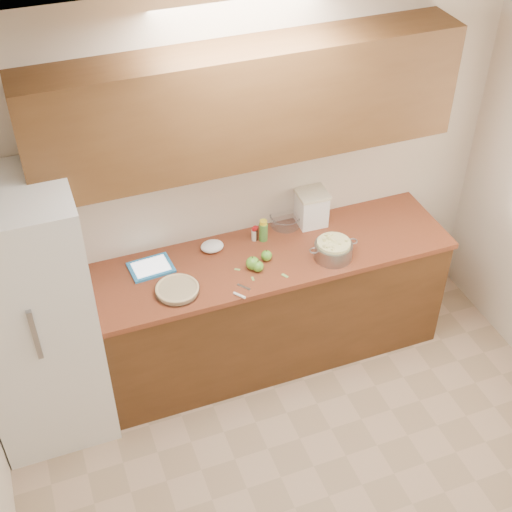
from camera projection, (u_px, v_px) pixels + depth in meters
name	position (u px, v px, depth m)	size (l,w,h in m)	color
room_shell	(367.00, 382.00, 3.35)	(3.60, 3.60, 3.60)	tan
counter_run	(257.00, 309.00, 4.95)	(2.64, 0.68, 0.92)	#532F17
upper_cabinets	(248.00, 105.00, 4.12)	(2.60, 0.34, 0.70)	brown
fridge	(34.00, 317.00, 4.26)	(0.70, 0.70, 1.80)	white
pie	(177.00, 290.00, 4.38)	(0.28, 0.28, 0.04)	silver
colander	(333.00, 250.00, 4.63)	(0.34, 0.25, 0.13)	gray
flour_canister	(311.00, 207.00, 4.88)	(0.21, 0.21, 0.25)	white
tablet	(151.00, 267.00, 4.57)	(0.29, 0.23, 0.02)	#2A84C9
paring_knife	(240.00, 294.00, 4.38)	(0.12, 0.15, 0.02)	gray
lemon_bottle	(263.00, 231.00, 4.76)	(0.06, 0.06, 0.16)	#4C8C38
cinnamon_shaker	(254.00, 234.00, 4.78)	(0.04, 0.04, 0.10)	beige
vanilla_bottle	(255.00, 233.00, 4.78)	(0.04, 0.04, 0.11)	black
mixing_bowl	(285.00, 219.00, 4.91)	(0.22, 0.22, 0.08)	silver
paper_towel	(212.00, 246.00, 4.70)	(0.15, 0.13, 0.06)	white
apple_left	(253.00, 263.00, 4.55)	(0.09, 0.09, 0.10)	#5AA12C
apple_center	(267.00, 256.00, 4.62)	(0.07, 0.07, 0.09)	#5AA12C
apple_front	(258.00, 266.00, 4.54)	(0.07, 0.07, 0.09)	#5AA12C
peel_a	(258.00, 270.00, 4.56)	(0.04, 0.02, 0.00)	#85AE55
peel_b	(237.00, 269.00, 4.57)	(0.04, 0.02, 0.00)	#85AE55
peel_c	(285.00, 276.00, 4.52)	(0.05, 0.02, 0.00)	#85AE55
peel_d	(253.00, 279.00, 4.50)	(0.04, 0.01, 0.00)	#85AE55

